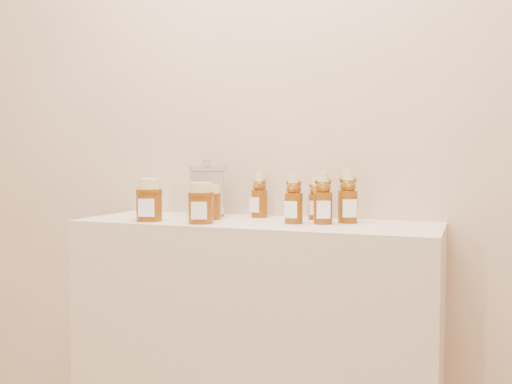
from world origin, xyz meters
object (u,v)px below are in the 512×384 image
at_px(bear_bottle_back_left, 260,192).
at_px(honey_jar_left, 149,200).
at_px(display_table, 255,354).
at_px(glass_canister, 207,189).
at_px(bear_bottle_front_left, 294,195).

height_order(bear_bottle_back_left, honey_jar_left, bear_bottle_back_left).
relative_size(display_table, glass_canister, 6.04).
relative_size(display_table, honey_jar_left, 8.47).
relative_size(display_table, bear_bottle_back_left, 6.63).
xyz_separation_m(bear_bottle_back_left, glass_canister, (-0.19, -0.03, 0.01)).
bearing_deg(bear_bottle_front_left, display_table, 176.26).
bearing_deg(glass_canister, display_table, -23.14).
distance_m(display_table, bear_bottle_back_left, 0.56).
height_order(display_table, bear_bottle_back_left, bear_bottle_back_left).
height_order(display_table, glass_canister, glass_canister).
relative_size(bear_bottle_back_left, glass_canister, 0.91).
xyz_separation_m(honey_jar_left, glass_canister, (0.11, 0.21, 0.03)).
bearing_deg(glass_canister, honey_jar_left, -118.38).
bearing_deg(display_table, honey_jar_left, -161.12).
distance_m(bear_bottle_back_left, bear_bottle_front_left, 0.22).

